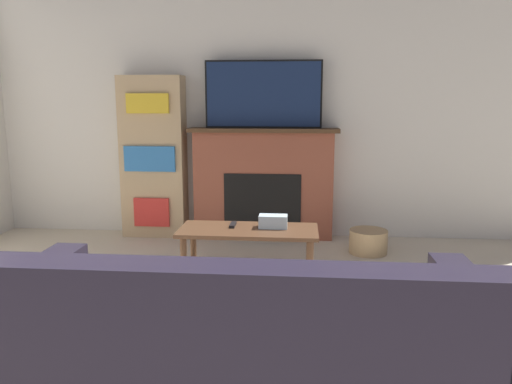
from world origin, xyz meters
TOP-DOWN VIEW (x-y plane):
  - wall_back at (0.00, 3.90)m, footprint 6.71×0.06m
  - fireplace at (-0.05, 3.75)m, footprint 1.52×0.28m
  - tv at (-0.05, 3.73)m, footprint 1.16×0.03m
  - couch at (0.09, 0.52)m, footprint 2.01×0.98m
  - coffee_table at (-0.07, 2.42)m, footprint 1.07×0.47m
  - tissue_box at (0.12, 2.47)m, footprint 0.22×0.12m
  - remote_control at (-0.20, 2.49)m, footprint 0.04×0.15m
  - bookshelf at (-1.19, 3.73)m, footprint 0.65×0.29m
  - storage_basket at (0.97, 3.28)m, footprint 0.35×0.35m

SIDE VIEW (x-z plane):
  - storage_basket at x=0.97m, z-range 0.00..0.22m
  - couch at x=0.09m, z-range -0.16..0.76m
  - coffee_table at x=-0.07m, z-range 0.16..0.59m
  - remote_control at x=-0.20m, z-range 0.44..0.46m
  - tissue_box at x=0.12m, z-range 0.44..0.54m
  - fireplace at x=-0.05m, z-range 0.00..1.14m
  - bookshelf at x=-1.19m, z-range 0.00..1.65m
  - wall_back at x=0.00m, z-range 0.00..2.70m
  - tv at x=-0.05m, z-range 1.13..1.80m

